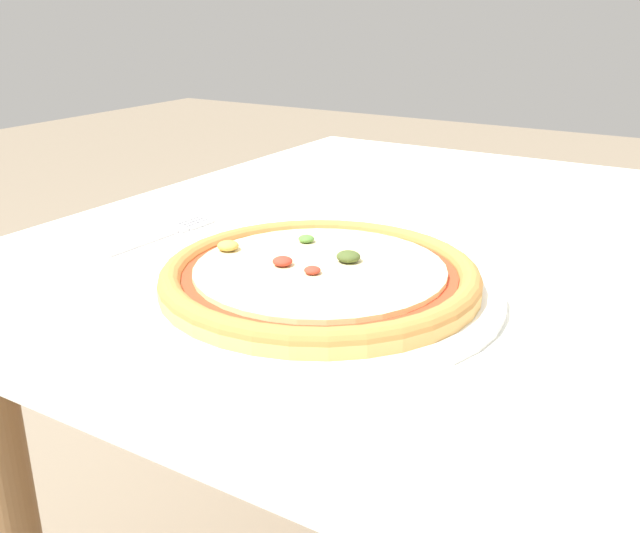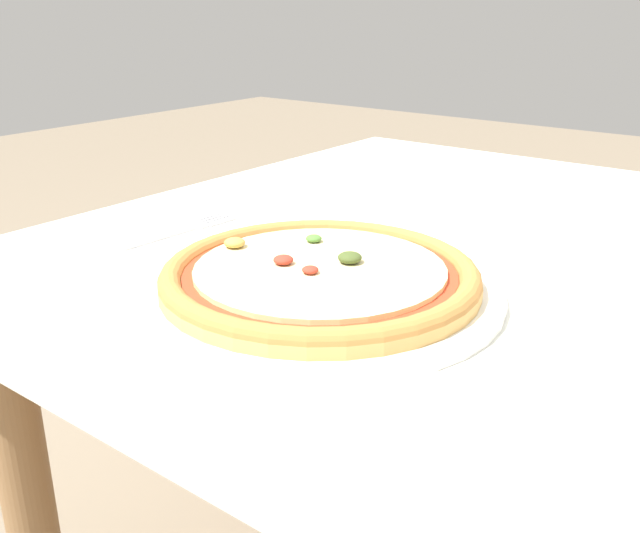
{
  "view_description": "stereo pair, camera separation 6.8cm",
  "coord_description": "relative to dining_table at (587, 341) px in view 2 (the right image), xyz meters",
  "views": [
    {
      "loc": [
        0.14,
        -0.77,
        0.97
      ],
      "look_at": [
        -0.19,
        -0.23,
        0.73
      ],
      "focal_mm": 40.0,
      "sensor_mm": 36.0,
      "label": 1
    },
    {
      "loc": [
        0.19,
        -0.74,
        0.97
      ],
      "look_at": [
        -0.19,
        -0.23,
        0.73
      ],
      "focal_mm": 40.0,
      "sensor_mm": 36.0,
      "label": 2
    }
  ],
  "objects": [
    {
      "name": "fork",
      "position": [
        -0.45,
        -0.18,
        0.09
      ],
      "size": [
        0.03,
        0.17,
        0.0
      ],
      "color": "silver",
      "rests_on": "dining_table"
    },
    {
      "name": "pizza_plate",
      "position": [
        -0.19,
        -0.23,
        0.1
      ],
      "size": [
        0.35,
        0.35,
        0.04
      ],
      "color": "white",
      "rests_on": "dining_table"
    },
    {
      "name": "dining_table",
      "position": [
        0.0,
        0.0,
        0.0
      ],
      "size": [
        1.23,
        1.01,
        0.7
      ],
      "color": "#997047",
      "rests_on": "ground_plane"
    }
  ]
}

